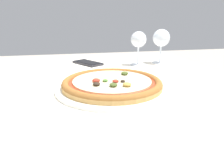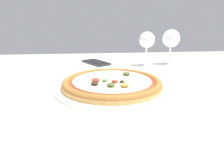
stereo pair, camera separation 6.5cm
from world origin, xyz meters
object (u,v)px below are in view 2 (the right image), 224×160
object	(u,v)px
pizza_plate	(112,84)
cell_phone	(96,62)
dining_table	(73,105)
wine_glass_far_right	(171,40)
wine_glass_far_left	(147,41)

from	to	relation	value
pizza_plate	cell_phone	world-z (taller)	pizza_plate
dining_table	cell_phone	bearing A→B (deg)	70.39
dining_table	cell_phone	xyz separation A→B (m)	(0.09, 0.26, 0.10)
pizza_plate	cell_phone	bearing A→B (deg)	95.91
wine_glass_far_right	dining_table	bearing A→B (deg)	-153.45
pizza_plate	wine_glass_far_right	world-z (taller)	wine_glass_far_right
dining_table	wine_glass_far_left	bearing A→B (deg)	31.90
pizza_plate	dining_table	bearing A→B (deg)	139.52
dining_table	pizza_plate	xyz separation A→B (m)	(0.13, -0.11, 0.11)
wine_glass_far_right	wine_glass_far_left	bearing A→B (deg)	-170.73
dining_table	cell_phone	world-z (taller)	cell_phone
cell_phone	pizza_plate	bearing A→B (deg)	-84.09
dining_table	wine_glass_far_left	size ratio (longest dim) A/B	7.86
wine_glass_far_left	wine_glass_far_right	xyz separation A→B (m)	(0.11, 0.02, 0.00)
dining_table	wine_glass_far_right	xyz separation A→B (m)	(0.43, 0.21, 0.21)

